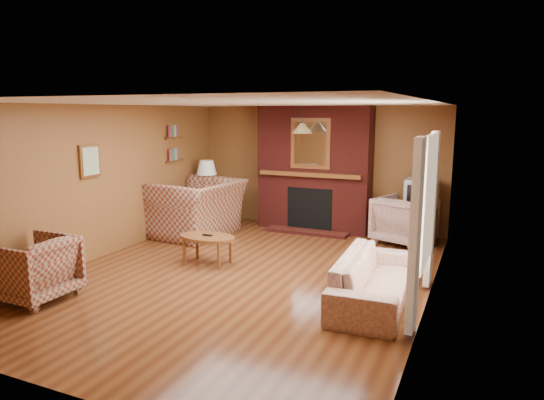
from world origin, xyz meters
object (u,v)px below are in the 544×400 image
at_px(plaid_loveseat, 197,208).
at_px(table_lamp, 207,175).
at_px(plaid_armchair, 34,268).
at_px(side_table, 208,209).
at_px(tv_stand, 420,225).
at_px(fireplace, 314,170).
at_px(crt_tv, 422,193).
at_px(floral_armchair, 404,220).
at_px(floral_sofa, 374,279).
at_px(coffee_table, 207,239).

bearing_deg(plaid_loveseat, table_lamp, -157.97).
height_order(plaid_armchair, side_table, plaid_armchair).
bearing_deg(side_table, tv_stand, 4.82).
bearing_deg(fireplace, tv_stand, -5.15).
distance_m(fireplace, side_table, 2.33).
xyz_separation_m(side_table, crt_tv, (4.15, 0.34, 0.56)).
bearing_deg(crt_tv, table_lamp, -175.26).
bearing_deg(floral_armchair, plaid_loveseat, 34.89).
height_order(plaid_loveseat, plaid_armchair, plaid_loveseat).
relative_size(plaid_loveseat, floral_sofa, 0.79).
relative_size(coffee_table, tv_stand, 1.42).
bearing_deg(side_table, table_lamp, 0.00).
distance_m(fireplace, table_lamp, 2.17).
bearing_deg(coffee_table, fireplace, 75.27).
xyz_separation_m(fireplace, floral_armchair, (1.80, -0.36, -0.77)).
xyz_separation_m(plaid_armchair, floral_sofa, (3.85, 1.61, -0.10)).
relative_size(fireplace, tv_stand, 3.80).
xyz_separation_m(plaid_armchair, table_lamp, (-0.15, 4.31, 0.63)).
relative_size(plaid_armchair, floral_armchair, 0.95).
relative_size(fireplace, crt_tv, 4.35).
height_order(plaid_armchair, coffee_table, plaid_armchair).
xyz_separation_m(side_table, tv_stand, (4.15, 0.35, -0.01)).
bearing_deg(fireplace, coffee_table, -104.73).
distance_m(plaid_loveseat, floral_armchair, 3.78).
height_order(floral_sofa, crt_tv, crt_tv).
relative_size(fireplace, plaid_armchair, 2.78).
bearing_deg(tv_stand, plaid_loveseat, -166.54).
distance_m(plaid_armchair, floral_sofa, 4.18).
height_order(coffee_table, side_table, side_table).
bearing_deg(coffee_table, side_table, 121.38).
xyz_separation_m(floral_sofa, table_lamp, (-4.00, 2.70, 0.73)).
bearing_deg(crt_tv, plaid_armchair, -130.67).
xyz_separation_m(coffee_table, table_lamp, (-1.37, 2.25, 0.64)).
xyz_separation_m(plaid_loveseat, tv_stand, (3.90, 1.14, -0.20)).
relative_size(table_lamp, crt_tv, 1.23).
distance_m(tv_stand, crt_tv, 0.57).
distance_m(plaid_armchair, table_lamp, 4.36).
relative_size(fireplace, side_table, 3.70).
distance_m(table_lamp, crt_tv, 4.17).
relative_size(plaid_loveseat, side_table, 2.44).
bearing_deg(crt_tv, plaid_loveseat, -163.78).
height_order(floral_armchair, table_lamp, table_lamp).
bearing_deg(coffee_table, crt_tv, 42.96).
height_order(plaid_armchair, floral_sofa, plaid_armchair).
xyz_separation_m(fireplace, plaid_armchair, (-1.95, -4.85, -0.79)).
bearing_deg(tv_stand, side_table, -178.01).
height_order(floral_sofa, table_lamp, table_lamp).
distance_m(fireplace, plaid_armchair, 5.28).
height_order(fireplace, floral_armchair, fireplace).
height_order(floral_sofa, floral_armchair, floral_armchair).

